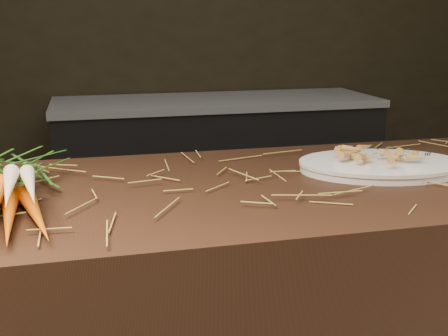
# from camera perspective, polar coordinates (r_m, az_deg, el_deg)

# --- Properties ---
(back_counter) EXTENTS (1.82, 0.62, 0.84)m
(back_counter) POSITION_cam_1_polar(r_m,az_deg,el_deg) (3.28, -0.71, -0.19)
(back_counter) COLOR black
(back_counter) RESTS_ON ground
(straw_bedding) EXTENTS (1.40, 0.60, 0.02)m
(straw_bedding) POSITION_cam_1_polar(r_m,az_deg,el_deg) (1.32, 5.16, -1.00)
(straw_bedding) COLOR olive
(straw_bedding) RESTS_ON main_counter
(root_veg_bunch) EXTENTS (0.23, 0.55, 0.10)m
(root_veg_bunch) POSITION_cam_1_polar(r_m,az_deg,el_deg) (1.25, -21.17, -1.10)
(root_veg_bunch) COLOR #E8580A
(root_veg_bunch) RESTS_ON main_counter
(serving_platter) EXTENTS (0.45, 0.34, 0.02)m
(serving_platter) POSITION_cam_1_polar(r_m,az_deg,el_deg) (1.46, 15.59, 0.12)
(serving_platter) COLOR white
(serving_platter) RESTS_ON main_counter
(roasted_veg_heap) EXTENTS (0.22, 0.18, 0.05)m
(roasted_veg_heap) POSITION_cam_1_polar(r_m,az_deg,el_deg) (1.46, 15.68, 1.39)
(roasted_veg_heap) COLOR #A47F32
(roasted_veg_heap) RESTS_ON serving_platter
(serving_fork) EXTENTS (0.11, 0.13, 0.00)m
(serving_fork) POSITION_cam_1_polar(r_m,az_deg,el_deg) (1.50, 21.08, 0.49)
(serving_fork) COLOR silver
(serving_fork) RESTS_ON serving_platter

